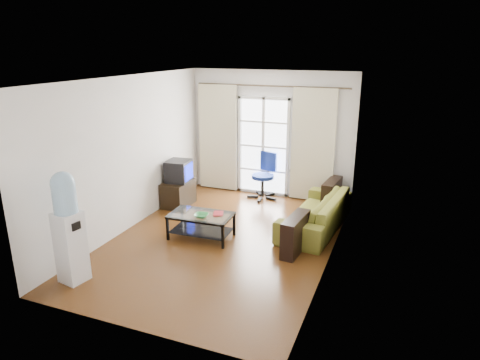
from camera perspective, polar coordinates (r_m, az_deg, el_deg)
name	(u,v)px	position (r m, az deg, el deg)	size (l,w,h in m)	color
floor	(223,240)	(7.39, -2.22, -7.98)	(5.20, 5.20, 0.00)	#5A3415
ceiling	(221,78)	(6.69, -2.50, 13.39)	(5.20, 5.20, 0.00)	white
wall_back	(271,134)	(9.29, 4.14, 6.11)	(3.60, 0.02, 2.70)	silver
wall_front	(125,223)	(4.79, -15.03, -5.61)	(3.60, 0.02, 2.70)	silver
wall_left	(129,154)	(7.80, -14.57, 3.38)	(0.02, 5.20, 2.70)	silver
wall_right	(335,176)	(6.43, 12.49, 0.56)	(0.02, 5.20, 2.70)	silver
french_door	(263,147)	(9.34, 3.12, 4.47)	(1.16, 0.06, 2.15)	white
curtain_rod	(271,86)	(9.05, 4.09, 12.40)	(0.04, 0.04, 3.30)	#4C3F2D
curtain_left	(218,138)	(9.63, -2.95, 5.63)	(0.90, 0.07, 2.35)	beige
curtain_right	(313,146)	(8.98, 9.70, 4.53)	(0.90, 0.07, 2.35)	beige
radiator	(304,185)	(9.26, 8.54, -0.61)	(0.64, 0.12, 0.64)	gray
sofa	(316,212)	(7.86, 10.05, -4.20)	(1.02, 2.17, 0.61)	brown
coffee_table	(201,223)	(7.39, -5.20, -5.68)	(1.09, 0.66, 0.43)	silver
bowl	(201,216)	(7.20, -5.18, -4.74)	(0.26, 0.26, 0.06)	#30864F
book	(213,214)	(7.32, -3.57, -4.49)	(0.23, 0.27, 0.02)	maroon
remote	(200,213)	(7.35, -5.32, -4.44)	(0.17, 0.05, 0.02)	black
tv_stand	(178,193)	(8.92, -8.23, -1.77)	(0.47, 0.71, 0.52)	black
crt_tv	(178,171)	(8.79, -8.30, 1.21)	(0.52, 0.52, 0.44)	black
task_chair	(264,185)	(9.28, 3.16, -0.64)	(0.82, 0.82, 0.99)	black
water_cooler	(68,226)	(6.30, -21.94, -5.65)	(0.38, 0.38, 1.60)	white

